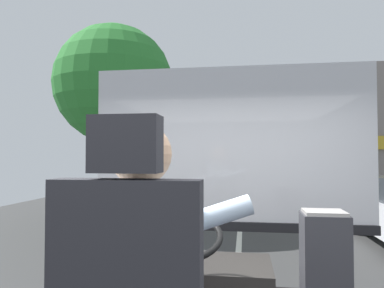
{
  "coord_description": "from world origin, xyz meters",
  "views": [
    {
      "loc": [
        0.13,
        -1.61,
        1.92
      ],
      "look_at": [
        -0.28,
        1.13,
        2.01
      ],
      "focal_mm": 33.44,
      "sensor_mm": 36.0,
      "label": 1
    }
  ],
  "objects_px": {
    "bus_driver": "(144,266)",
    "parked_car_green": "(365,194)",
    "fare_box": "(325,279)",
    "steering_console": "(191,288)"
  },
  "relations": [
    {
      "from": "steering_console",
      "to": "fare_box",
      "type": "distance_m",
      "value": 0.89
    },
    {
      "from": "bus_driver",
      "to": "steering_console",
      "type": "bearing_deg",
      "value": 90.0
    },
    {
      "from": "fare_box",
      "to": "parked_car_green",
      "type": "xyz_separation_m",
      "value": [
        3.52,
        10.51,
        -0.55
      ]
    },
    {
      "from": "bus_driver",
      "to": "parked_car_green",
      "type": "height_order",
      "value": "bus_driver"
    },
    {
      "from": "fare_box",
      "to": "parked_car_green",
      "type": "height_order",
      "value": "fare_box"
    },
    {
      "from": "fare_box",
      "to": "parked_car_green",
      "type": "relative_size",
      "value": 0.18
    },
    {
      "from": "fare_box",
      "to": "parked_car_green",
      "type": "bearing_deg",
      "value": 71.49
    },
    {
      "from": "bus_driver",
      "to": "parked_car_green",
      "type": "xyz_separation_m",
      "value": [
        4.36,
        11.48,
        -0.88
      ]
    },
    {
      "from": "bus_driver",
      "to": "parked_car_green",
      "type": "distance_m",
      "value": 12.31
    },
    {
      "from": "bus_driver",
      "to": "parked_car_green",
      "type": "bearing_deg",
      "value": 69.2
    }
  ]
}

